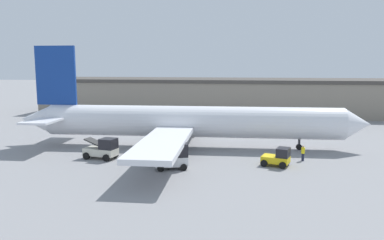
{
  "coord_description": "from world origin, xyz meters",
  "views": [
    {
      "loc": [
        7.01,
        -44.62,
        10.0
      ],
      "look_at": [
        0.0,
        0.0,
        3.42
      ],
      "focal_mm": 35.0,
      "sensor_mm": 36.0,
      "label": 1
    }
  ],
  "objects_px": {
    "airplane": "(183,122)",
    "pushback_tug": "(174,158)",
    "baggage_tug": "(278,157)",
    "ground_crew_worker": "(303,153)",
    "belt_loader_truck": "(103,149)"
  },
  "relations": [
    {
      "from": "airplane",
      "to": "pushback_tug",
      "type": "distance_m",
      "value": 10.01
    },
    {
      "from": "baggage_tug",
      "to": "pushback_tug",
      "type": "bearing_deg",
      "value": -148.12
    },
    {
      "from": "pushback_tug",
      "to": "airplane",
      "type": "bearing_deg",
      "value": 75.89
    },
    {
      "from": "ground_crew_worker",
      "to": "pushback_tug",
      "type": "relative_size",
      "value": 0.48
    },
    {
      "from": "airplane",
      "to": "baggage_tug",
      "type": "relative_size",
      "value": 14.2
    },
    {
      "from": "airplane",
      "to": "ground_crew_worker",
      "type": "distance_m",
      "value": 14.65
    },
    {
      "from": "belt_loader_truck",
      "to": "pushback_tug",
      "type": "height_order",
      "value": "pushback_tug"
    },
    {
      "from": "ground_crew_worker",
      "to": "pushback_tug",
      "type": "bearing_deg",
      "value": -12.6
    },
    {
      "from": "airplane",
      "to": "belt_loader_truck",
      "type": "height_order",
      "value": "airplane"
    },
    {
      "from": "ground_crew_worker",
      "to": "belt_loader_truck",
      "type": "bearing_deg",
      "value": -27.82
    },
    {
      "from": "ground_crew_worker",
      "to": "baggage_tug",
      "type": "bearing_deg",
      "value": 7.93
    },
    {
      "from": "belt_loader_truck",
      "to": "airplane",
      "type": "bearing_deg",
      "value": 54.23
    },
    {
      "from": "pushback_tug",
      "to": "ground_crew_worker",
      "type": "bearing_deg",
      "value": 2.54
    },
    {
      "from": "airplane",
      "to": "ground_crew_worker",
      "type": "height_order",
      "value": "airplane"
    },
    {
      "from": "belt_loader_truck",
      "to": "pushback_tug",
      "type": "distance_m",
      "value": 8.83
    }
  ]
}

